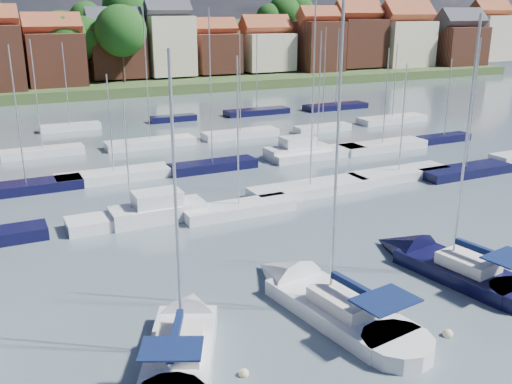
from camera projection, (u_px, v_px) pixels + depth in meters
ground at (153, 154)px, 61.89m from camera, size 260.00×260.00×0.00m
sailboat_left at (184, 338)px, 26.55m from camera, size 7.16×11.02×14.75m
sailboat_centre at (316, 297)px, 30.38m from camera, size 5.17×13.10×17.26m
sailboat_navy at (439, 264)px, 34.38m from camera, size 4.92×11.97×16.10m
buoy_c at (244, 375)px, 24.45m from camera, size 0.45×0.45×0.45m
buoy_d at (448, 336)px, 27.40m from camera, size 0.50×0.50×0.50m
buoy_e at (397, 256)px, 36.27m from camera, size 0.46×0.46×0.46m
marina_field at (184, 159)px, 58.38m from camera, size 79.62×41.41×15.93m
far_shore_town at (57, 54)px, 140.91m from camera, size 212.46×90.00×22.27m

